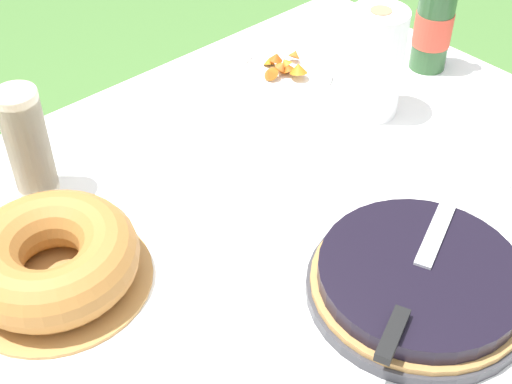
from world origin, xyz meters
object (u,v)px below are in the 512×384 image
object	(u,v)px
cup_stack	(27,143)
snack_plate_right	(286,71)
berry_tart	(419,281)
bundt_cake	(52,259)
cider_bottle_green	(435,19)
paper_towel_roll	(375,63)
serving_knife	(417,279)

from	to	relation	value
cup_stack	snack_plate_right	xyz separation A→B (m)	(0.58, -0.02, -0.09)
berry_tart	cup_stack	size ratio (longest dim) A/B	1.65
berry_tart	bundt_cake	bearing A→B (deg)	135.31
cider_bottle_green	paper_towel_roll	world-z (taller)	cider_bottle_green
snack_plate_right	paper_towel_roll	bearing A→B (deg)	-80.32
serving_knife	snack_plate_right	distance (m)	0.66
cider_bottle_green	snack_plate_right	bearing A→B (deg)	144.83
bundt_cake	snack_plate_right	world-z (taller)	bundt_cake
bundt_cake	cider_bottle_green	bearing A→B (deg)	0.82
serving_knife	cider_bottle_green	bearing A→B (deg)	13.83
cider_bottle_green	paper_towel_roll	distance (m)	0.22
cup_stack	cider_bottle_green	xyz separation A→B (m)	(0.84, -0.20, 0.01)
serving_knife	snack_plate_right	size ratio (longest dim) A/B	1.78
serving_knife	berry_tart	bearing A→B (deg)	-0.00
berry_tart	paper_towel_roll	xyz separation A→B (m)	(0.32, 0.37, 0.08)
paper_towel_roll	berry_tart	bearing A→B (deg)	-130.45
berry_tart	snack_plate_right	distance (m)	0.64
cup_stack	cider_bottle_green	size ratio (longest dim) A/B	0.65
berry_tart	bundt_cake	world-z (taller)	bundt_cake
cider_bottle_green	snack_plate_right	xyz separation A→B (m)	(-0.25, 0.18, -0.10)
paper_towel_roll	cup_stack	bearing A→B (deg)	159.87
bundt_cake	snack_plate_right	bearing A→B (deg)	16.11
cup_stack	paper_towel_roll	world-z (taller)	paper_towel_roll
serving_knife	cider_bottle_green	xyz separation A→B (m)	(0.56, 0.41, 0.05)
bundt_cake	berry_tart	bearing A→B (deg)	-44.69
berry_tart	serving_knife	xyz separation A→B (m)	(-0.03, -0.01, 0.04)
snack_plate_right	serving_knife	bearing A→B (deg)	-117.66
snack_plate_right	paper_towel_roll	distance (m)	0.23
serving_knife	paper_towel_roll	distance (m)	0.51
serving_knife	cup_stack	world-z (taller)	cup_stack
cider_bottle_green	paper_towel_roll	xyz separation A→B (m)	(-0.22, -0.03, -0.01)
berry_tart	bundt_cake	distance (m)	0.55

